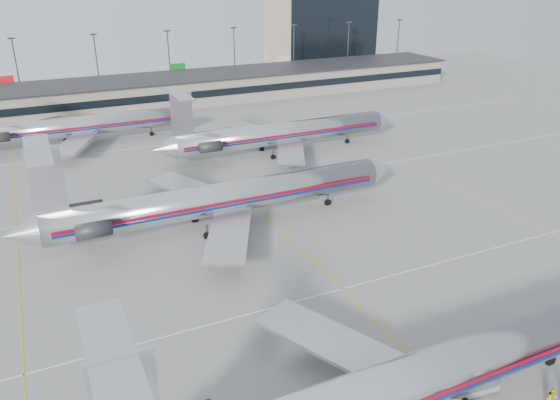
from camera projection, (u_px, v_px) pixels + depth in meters
ground at (401, 346)px, 47.57m from camera, size 260.00×260.00×0.00m
apron_markings at (342, 289)px, 55.88m from camera, size 160.00×0.15×0.02m
terminal at (148, 92)px, 127.77m from camera, size 162.00×17.00×6.25m
light_mast_row at (134, 59)px, 137.27m from camera, size 163.60×0.40×15.28m
distant_building at (319, 26)px, 173.12m from camera, size 30.00×20.00×25.00m
jet_foreground at (401, 386)px, 37.87m from camera, size 48.55×28.59×12.71m
jet_second_row at (216, 199)px, 67.66m from camera, size 50.16×29.54×13.13m
jet_third_row at (278, 134)px, 94.60m from camera, size 45.45×27.96×12.43m
jet_back_row at (76, 126)px, 99.31m from camera, size 43.63×26.84×11.93m
belt_loader at (475, 386)px, 42.13m from camera, size 4.69×1.81×2.43m
ramp_worker_far at (552, 399)px, 40.44m from camera, size 1.02×0.86×1.87m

